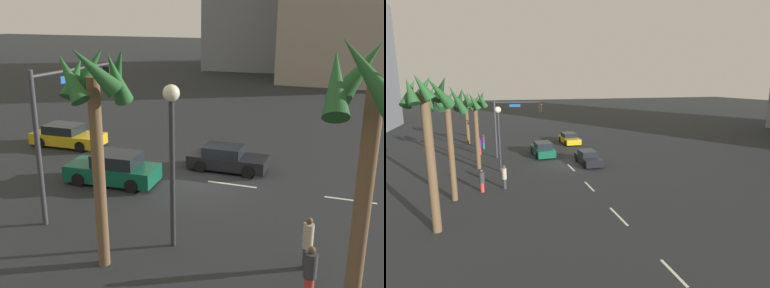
{
  "view_description": "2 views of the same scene",
  "coord_description": "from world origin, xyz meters",
  "views": [
    {
      "loc": [
        -6.55,
        19.23,
        7.97
      ],
      "look_at": [
        0.58,
        -0.4,
        1.68
      ],
      "focal_mm": 41.7,
      "sensor_mm": 36.0,
      "label": 1
    },
    {
      "loc": [
        -27.69,
        6.95,
        7.74
      ],
      "look_at": [
        0.11,
        -1.17,
        1.83
      ],
      "focal_mm": 28.46,
      "sensor_mm": 36.0,
      "label": 2
    }
  ],
  "objects": [
    {
      "name": "palm_tree_1",
      "position": [
        12.75,
        9.71,
        4.58
      ],
      "size": [
        2.68,
        2.62,
        6.12
      ],
      "color": "brown",
      "rests_on": "ground_plane"
    },
    {
      "name": "lane_stripe_1",
      "position": [
        -12.37,
        0.0,
        0.01
      ],
      "size": [
        2.53,
        0.14,
        0.01
      ],
      "primitive_type": "cube",
      "color": "silver",
      "rests_on": "ground_plane"
    },
    {
      "name": "lane_stripe_3",
      "position": [
        -1.59,
        0.0,
        0.01
      ],
      "size": [
        2.39,
        0.14,
        0.01
      ],
      "primitive_type": "cube",
      "color": "silver",
      "rests_on": "ground_plane"
    },
    {
      "name": "palm_tree_3",
      "position": [
        -11.43,
        9.86,
        6.08
      ],
      "size": [
        2.58,
        2.65,
        8.23
      ],
      "color": "brown",
      "rests_on": "ground_plane"
    },
    {
      "name": "palm_tree_0",
      "position": [
        -7.0,
        9.48,
        5.76
      ],
      "size": [
        2.54,
        2.66,
        7.65
      ],
      "color": "brown",
      "rests_on": "ground_plane"
    },
    {
      "name": "lane_stripe_0",
      "position": [
        -18.0,
        0.0,
        0.01
      ],
      "size": [
        1.93,
        0.14,
        0.01
      ],
      "primitive_type": "cube",
      "color": "silver",
      "rests_on": "ground_plane"
    },
    {
      "name": "car_1",
      "position": [
        9.53,
        -2.74,
        0.62
      ],
      "size": [
        4.45,
        2.05,
        1.33
      ],
      "color": "gold",
      "rests_on": "ground_plane"
    },
    {
      "name": "car_2",
      "position": [
        3.8,
        1.7,
        0.69
      ],
      "size": [
        4.46,
        2.14,
        1.5
      ],
      "color": "#0F5138",
      "rests_on": "ground_plane"
    },
    {
      "name": "pedestrian_0",
      "position": [
        -5.69,
        6.15,
        0.95
      ],
      "size": [
        0.38,
        0.38,
        1.79
      ],
      "color": "#333338",
      "rests_on": "ground_plane"
    },
    {
      "name": "pedestrian_3",
      "position": [
        6.05,
        8.16,
        0.99
      ],
      "size": [
        0.39,
        0.39,
        1.87
      ],
      "color": "#BF3833",
      "rests_on": "ground_plane"
    },
    {
      "name": "pedestrian_1",
      "position": [
        -5.93,
        7.73,
        0.87
      ],
      "size": [
        0.45,
        0.45,
        1.67
      ],
      "color": "#BF3833",
      "rests_on": "ground_plane"
    },
    {
      "name": "palm_tree_2",
      "position": [
        0.44,
        8.18,
        5.46
      ],
      "size": [
        2.29,
        2.55,
        7.21
      ],
      "color": "brown",
      "rests_on": "ground_plane"
    },
    {
      "name": "pedestrian_2",
      "position": [
        8.96,
        7.8,
        0.92
      ],
      "size": [
        0.38,
        0.38,
        1.73
      ],
      "color": "#1E7266",
      "rests_on": "ground_plane"
    },
    {
      "name": "lane_stripe_2",
      "position": [
        -6.94,
        0.0,
        0.01
      ],
      "size": [
        2.19,
        0.14,
        0.01
      ],
      "primitive_type": "cube",
      "color": "silver",
      "rests_on": "ground_plane"
    },
    {
      "name": "car_0",
      "position": [
        -0.78,
        -1.91,
        0.59
      ],
      "size": [
        4.03,
        1.8,
        1.28
      ],
      "color": "black",
      "rests_on": "ground_plane"
    },
    {
      "name": "streetlamp",
      "position": [
        -1.13,
        6.26,
        4.04
      ],
      "size": [
        0.56,
        0.56,
        5.72
      ],
      "color": "#2D2D33",
      "rests_on": "ground_plane"
    },
    {
      "name": "traffic_signal",
      "position": [
        3.97,
        4.79,
        4.05
      ],
      "size": [
        0.76,
        4.86,
        5.96
      ],
      "color": "#38383D",
      "rests_on": "ground_plane"
    },
    {
      "name": "ground_plane",
      "position": [
        0.0,
        0.0,
        0.0
      ],
      "size": [
        220.0,
        220.0,
        0.0
      ],
      "primitive_type": "plane",
      "color": "#232628"
    }
  ]
}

